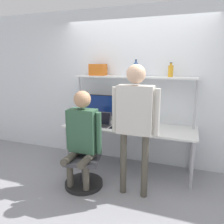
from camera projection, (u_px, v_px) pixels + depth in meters
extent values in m
plane|color=gray|center=(122.00, 179.00, 3.43)|extent=(12.00, 12.00, 0.00)
cube|color=silver|center=(136.00, 88.00, 3.83)|extent=(8.00, 0.06, 2.70)
cube|color=silver|center=(129.00, 127.00, 3.61)|extent=(2.14, 0.71, 0.03)
cylinder|color=#A5A5AA|center=(67.00, 147.00, 3.75)|extent=(0.05, 0.05, 0.73)
cylinder|color=#A5A5AA|center=(192.00, 165.00, 3.08)|extent=(0.05, 0.05, 0.73)
cylinder|color=#A5A5AA|center=(83.00, 136.00, 4.30)|extent=(0.05, 0.05, 0.73)
cylinder|color=#A5A5AA|center=(192.00, 150.00, 3.63)|extent=(0.05, 0.05, 0.73)
cube|color=white|center=(133.00, 77.00, 3.60)|extent=(2.04, 0.31, 0.02)
cylinder|color=#B2B2B7|center=(81.00, 117.00, 4.11)|extent=(0.04, 0.04, 1.56)
cylinder|color=#B2B2B7|center=(193.00, 128.00, 3.44)|extent=(0.04, 0.04, 1.56)
cylinder|color=black|center=(101.00, 120.00, 3.95)|extent=(0.21, 0.21, 0.01)
cylinder|color=black|center=(101.00, 117.00, 3.94)|extent=(0.06, 0.06, 0.11)
cube|color=black|center=(101.00, 105.00, 3.90)|extent=(0.63, 0.01, 0.36)
cube|color=navy|center=(101.00, 105.00, 3.89)|extent=(0.61, 0.02, 0.34)
cube|color=#333338|center=(101.00, 125.00, 3.64)|extent=(0.30, 0.22, 0.01)
cube|color=black|center=(101.00, 125.00, 3.62)|extent=(0.25, 0.12, 0.00)
cube|color=#333338|center=(102.00, 118.00, 3.68)|extent=(0.30, 0.10, 0.21)
cube|color=black|center=(102.00, 118.00, 3.67)|extent=(0.26, 0.08, 0.18)
cube|color=black|center=(112.00, 127.00, 3.53)|extent=(0.07, 0.15, 0.01)
cube|color=black|center=(112.00, 127.00, 3.52)|extent=(0.06, 0.13, 0.00)
cylinder|color=black|center=(84.00, 183.00, 3.24)|extent=(0.56, 0.56, 0.06)
cylinder|color=#4C4C51|center=(84.00, 171.00, 3.20)|extent=(0.06, 0.06, 0.33)
cube|color=#3F3F44|center=(83.00, 159.00, 3.16)|extent=(0.55, 0.55, 0.05)
cube|color=#3F3F44|center=(86.00, 138.00, 3.30)|extent=(0.41, 0.13, 0.45)
cylinder|color=#4C473D|center=(70.00, 176.00, 3.09)|extent=(0.09, 0.09, 0.44)
cylinder|color=#4C473D|center=(86.00, 179.00, 3.00)|extent=(0.09, 0.09, 0.44)
cylinder|color=#4C473D|center=(70.00, 157.00, 3.05)|extent=(0.10, 0.38, 0.10)
cylinder|color=#4C473D|center=(87.00, 160.00, 2.97)|extent=(0.10, 0.38, 0.10)
cube|color=#33593F|center=(83.00, 131.00, 3.09)|extent=(0.39, 0.20, 0.62)
cylinder|color=#33593F|center=(69.00, 130.00, 3.17)|extent=(0.08, 0.08, 0.59)
cylinder|color=#33593F|center=(99.00, 133.00, 3.01)|extent=(0.08, 0.08, 0.59)
sphere|color=tan|center=(82.00, 99.00, 2.99)|extent=(0.24, 0.24, 0.24)
cylinder|color=#4C473D|center=(123.00, 163.00, 2.99)|extent=(0.09, 0.09, 0.88)
cylinder|color=#4C473D|center=(145.00, 166.00, 2.89)|extent=(0.09, 0.09, 0.88)
cube|color=beige|center=(135.00, 110.00, 2.78)|extent=(0.46, 0.20, 0.63)
cylinder|color=beige|center=(115.00, 109.00, 2.87)|extent=(0.08, 0.08, 0.59)
cylinder|color=beige|center=(157.00, 113.00, 2.69)|extent=(0.08, 0.08, 0.59)
sphere|color=#D8AD8C|center=(136.00, 74.00, 2.68)|extent=(0.24, 0.24, 0.24)
cylinder|color=#335999|center=(136.00, 70.00, 3.56)|extent=(0.07, 0.07, 0.22)
cylinder|color=#335999|center=(136.00, 62.00, 3.54)|extent=(0.03, 0.03, 0.04)
cylinder|color=black|center=(136.00, 60.00, 3.53)|extent=(0.03, 0.03, 0.01)
cylinder|color=gold|center=(171.00, 71.00, 3.38)|extent=(0.08, 0.08, 0.18)
cylinder|color=gold|center=(171.00, 64.00, 3.36)|extent=(0.04, 0.04, 0.03)
cylinder|color=black|center=(171.00, 63.00, 3.36)|extent=(0.04, 0.04, 0.01)
cube|color=#D1661E|center=(98.00, 70.00, 3.79)|extent=(0.27, 0.21, 0.20)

